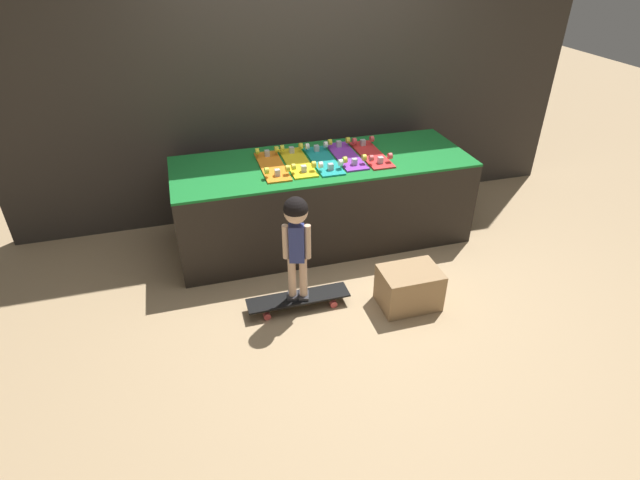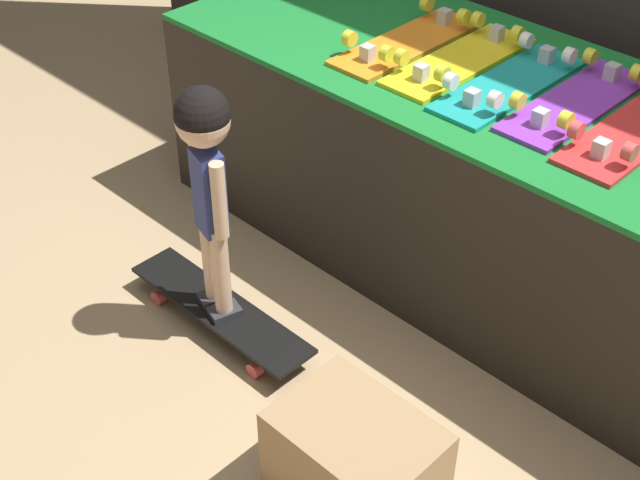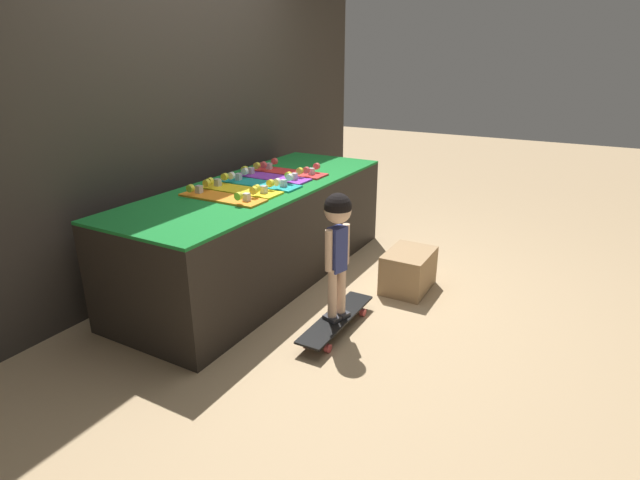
# 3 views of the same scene
# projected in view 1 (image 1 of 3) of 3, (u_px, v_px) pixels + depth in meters

# --- Properties ---
(ground_plane) EXTENTS (16.00, 16.00, 0.00)m
(ground_plane) POSITION_uv_depth(u_px,v_px,m) (342.00, 271.00, 4.08)
(ground_plane) COLOR tan
(back_wall) EXTENTS (5.31, 0.10, 2.79)m
(back_wall) POSITION_uv_depth(u_px,v_px,m) (301.00, 62.00, 4.34)
(back_wall) COLOR #332D28
(back_wall) RESTS_ON ground_plane
(display_rack) EXTENTS (2.48, 0.89, 0.75)m
(display_rack) POSITION_uv_depth(u_px,v_px,m) (322.00, 200.00, 4.34)
(display_rack) COLOR black
(display_rack) RESTS_ON ground_plane
(skateboard_orange_on_rack) EXTENTS (0.19, 0.62, 0.09)m
(skateboard_orange_on_rack) POSITION_uv_depth(u_px,v_px,m) (272.00, 165.00, 4.02)
(skateboard_orange_on_rack) COLOR orange
(skateboard_orange_on_rack) RESTS_ON display_rack
(skateboard_yellow_on_rack) EXTENTS (0.19, 0.62, 0.09)m
(skateboard_yellow_on_rack) POSITION_uv_depth(u_px,v_px,m) (297.00, 161.00, 4.08)
(skateboard_yellow_on_rack) COLOR yellow
(skateboard_yellow_on_rack) RESTS_ON display_rack
(skateboard_teal_on_rack) EXTENTS (0.19, 0.62, 0.09)m
(skateboard_teal_on_rack) POSITION_uv_depth(u_px,v_px,m) (323.00, 159.00, 4.12)
(skateboard_teal_on_rack) COLOR teal
(skateboard_teal_on_rack) RESTS_ON display_rack
(skateboard_purple_on_rack) EXTENTS (0.19, 0.62, 0.09)m
(skateboard_purple_on_rack) POSITION_uv_depth(u_px,v_px,m) (346.00, 155.00, 4.20)
(skateboard_purple_on_rack) COLOR purple
(skateboard_purple_on_rack) RESTS_ON display_rack
(skateboard_red_on_rack) EXTENTS (0.19, 0.62, 0.09)m
(skateboard_red_on_rack) POSITION_uv_depth(u_px,v_px,m) (371.00, 153.00, 4.23)
(skateboard_red_on_rack) COLOR red
(skateboard_red_on_rack) RESTS_ON display_rack
(skateboard_on_floor) EXTENTS (0.76, 0.18, 0.09)m
(skateboard_on_floor) POSITION_uv_depth(u_px,v_px,m) (298.00, 299.00, 3.66)
(skateboard_on_floor) COLOR black
(skateboard_on_floor) RESTS_ON ground_plane
(child) EXTENTS (0.19, 0.17, 0.82)m
(child) POSITION_uv_depth(u_px,v_px,m) (296.00, 230.00, 3.35)
(child) COLOR #2D2D33
(child) RESTS_ON skateboard_on_floor
(storage_box) EXTENTS (0.43, 0.31, 0.30)m
(storage_box) POSITION_uv_depth(u_px,v_px,m) (409.00, 288.00, 3.65)
(storage_box) COLOR #A37F56
(storage_box) RESTS_ON ground_plane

